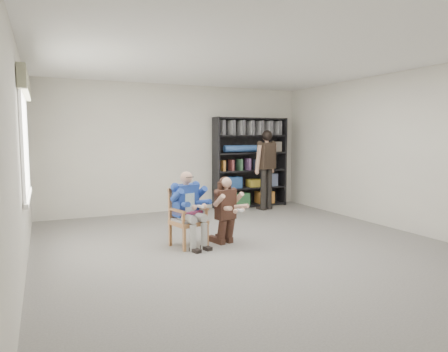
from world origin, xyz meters
name	(u,v)px	position (x,y,z in m)	size (l,w,h in m)	color
room_shell	(254,155)	(0.00, 0.00, 1.40)	(6.00, 7.00, 2.80)	white
floor	(253,250)	(0.00, 0.00, 0.00)	(6.00, 7.00, 0.01)	slate
window_left	(26,139)	(-2.95, 1.00, 1.63)	(0.16, 2.00, 1.75)	white
armchair	(188,218)	(-0.79, 0.60, 0.44)	(0.51, 0.50, 0.89)	#AB7845
seated_man	(188,209)	(-0.79, 0.60, 0.58)	(0.50, 0.69, 1.15)	navy
kneeling_woman	(227,210)	(-0.21, 0.48, 0.53)	(0.44, 0.71, 1.06)	#3A241A
bookshelf	(250,162)	(1.70, 3.28, 1.05)	(1.80, 0.38, 2.10)	black
standing_man	(266,170)	(1.84, 2.77, 0.90)	(0.55, 0.31, 1.79)	#2C2119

